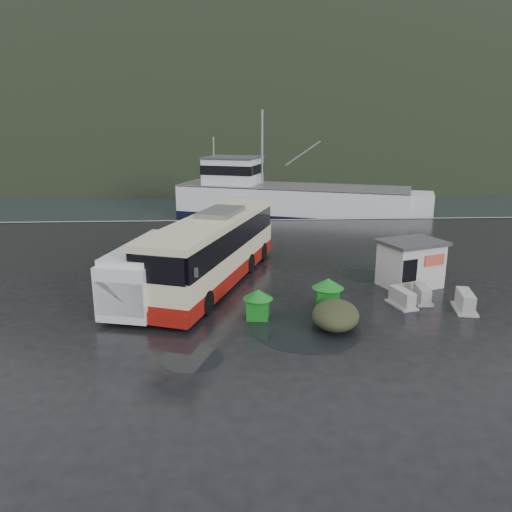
{
  "coord_description": "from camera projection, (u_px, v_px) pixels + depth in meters",
  "views": [
    {
      "loc": [
        -0.43,
        -21.96,
        8.25
      ],
      "look_at": [
        0.8,
        2.08,
        1.7
      ],
      "focal_mm": 35.0,
      "sensor_mm": 36.0,
      "label": 1
    }
  ],
  "objects": [
    {
      "name": "jersey_barrier_a",
      "position": [
        401.0,
        306.0,
        22.98
      ],
      "size": [
        1.17,
        1.74,
        0.79
      ],
      "primitive_type": null,
      "rotation": [
        0.0,
        0.0,
        0.26
      ],
      "color": "#999993",
      "rests_on": "ground"
    },
    {
      "name": "puddles",
      "position": [
        303.0,
        321.0,
        21.19
      ],
      "size": [
        11.0,
        11.93,
        0.01
      ],
      "color": "black",
      "rests_on": "ground"
    },
    {
      "name": "jersey_barrier_c",
      "position": [
        421.0,
        302.0,
        23.52
      ],
      "size": [
        0.87,
        1.55,
        0.75
      ],
      "primitive_type": null,
      "rotation": [
        0.0,
        0.0,
        -0.08
      ],
      "color": "#999993",
      "rests_on": "ground"
    },
    {
      "name": "ground",
      "position": [
        241.0,
        303.0,
        23.35
      ],
      "size": [
        160.0,
        160.0,
        0.0
      ],
      "primitive_type": "plane",
      "color": "black",
      "rests_on": "ground"
    },
    {
      "name": "ticket_kiosk",
      "position": [
        409.0,
        286.0,
        25.78
      ],
      "size": [
        3.68,
        3.25,
        2.39
      ],
      "primitive_type": null,
      "rotation": [
        0.0,
        0.0,
        0.36
      ],
      "color": "beige",
      "rests_on": "ground"
    },
    {
      "name": "quay_edge",
      "position": [
        236.0,
        220.0,
        42.62
      ],
      "size": [
        160.0,
        0.6,
        1.5
      ],
      "primitive_type": "cube",
      "color": "#999993",
      "rests_on": "ground"
    },
    {
      "name": "coach_bus",
      "position": [
        215.0,
        282.0,
        26.36
      ],
      "size": [
        7.39,
        13.5,
        3.72
      ],
      "primitive_type": null,
      "rotation": [
        0.0,
        0.0,
        -0.33
      ],
      "color": "beige",
      "rests_on": "ground"
    },
    {
      "name": "jersey_barrier_b",
      "position": [
        464.0,
        310.0,
        22.45
      ],
      "size": [
        1.22,
        1.88,
        0.87
      ],
      "primitive_type": null,
      "rotation": [
        0.0,
        0.0,
        -0.22
      ],
      "color": "#999993",
      "rests_on": "ground"
    },
    {
      "name": "fishing_trawler",
      "position": [
        292.0,
        206.0,
        50.06
      ],
      "size": [
        27.26,
        14.58,
        10.74
      ],
      "primitive_type": null,
      "rotation": [
        0.0,
        0.0,
        -0.34
      ],
      "color": "silver",
      "rests_on": "ground"
    },
    {
      "name": "dome_tent",
      "position": [
        335.0,
        327.0,
        20.61
      ],
      "size": [
        2.48,
        3.06,
        1.06
      ],
      "primitive_type": null,
      "rotation": [
        0.0,
        0.0,
        -0.23
      ],
      "color": "#30331E",
      "rests_on": "ground"
    },
    {
      "name": "headland",
      "position": [
        249.0,
        137.0,
        264.76
      ],
      "size": [
        780.0,
        540.0,
        570.0
      ],
      "primitive_type": "ellipsoid",
      "color": "black",
      "rests_on": "ground"
    },
    {
      "name": "harbor_water",
      "position": [
        232.0,
        153.0,
        129.35
      ],
      "size": [
        300.0,
        180.0,
        0.02
      ],
      "primitive_type": "cube",
      "color": "black",
      "rests_on": "ground"
    },
    {
      "name": "waste_bin_right",
      "position": [
        258.0,
        318.0,
        21.56
      ],
      "size": [
        1.08,
        1.08,
        1.3
      ],
      "primitive_type": null,
      "rotation": [
        0.0,
        0.0,
        -0.17
      ],
      "color": "#14721B",
      "rests_on": "ground"
    },
    {
      "name": "white_van",
      "position": [
        152.0,
        301.0,
        23.54
      ],
      "size": [
        3.85,
        7.09,
        2.82
      ],
      "primitive_type": null,
      "rotation": [
        0.0,
        0.0,
        -0.24
      ],
      "color": "silver",
      "rests_on": "ground"
    },
    {
      "name": "waste_bin_left",
      "position": [
        327.0,
        309.0,
        22.65
      ],
      "size": [
        1.16,
        1.16,
        1.44
      ],
      "primitive_type": null,
      "rotation": [
        0.0,
        0.0,
        -0.13
      ],
      "color": "#14721B",
      "rests_on": "ground"
    }
  ]
}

